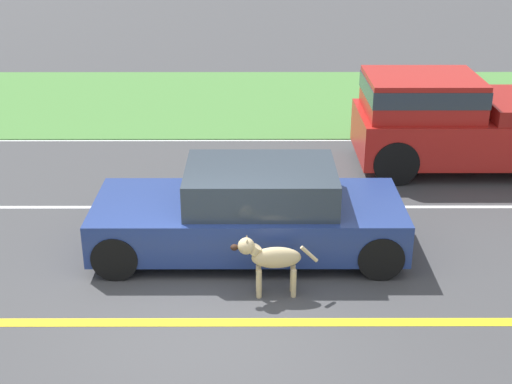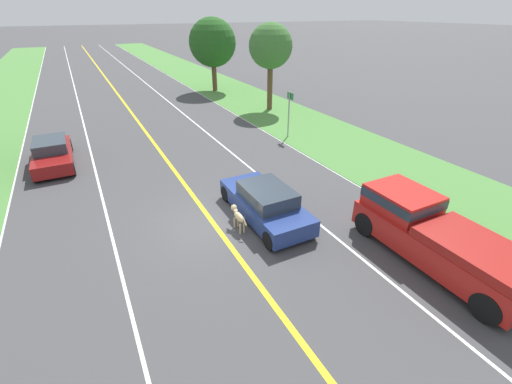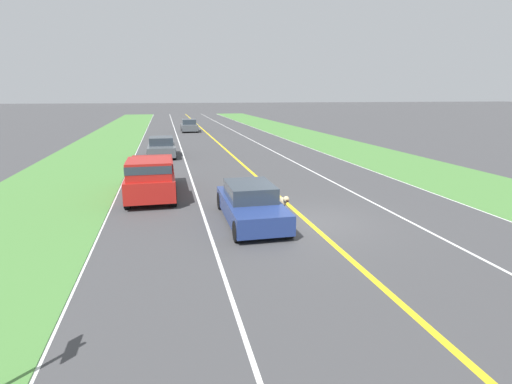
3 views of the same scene
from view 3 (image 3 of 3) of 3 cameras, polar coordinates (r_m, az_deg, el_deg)
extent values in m
plane|color=#424244|center=(14.13, 7.46, -4.28)|extent=(400.00, 400.00, 0.00)
cube|color=yellow|center=(14.13, 7.46, -4.26)|extent=(0.18, 160.00, 0.01)
cube|color=white|center=(13.51, -21.84, -6.04)|extent=(0.14, 160.00, 0.01)
cube|color=white|center=(17.75, 29.21, -2.20)|extent=(0.14, 160.00, 0.01)
cube|color=white|center=(13.37, -6.83, -5.30)|extent=(0.10, 160.00, 0.01)
cube|color=white|center=(15.66, 19.59, -3.17)|extent=(0.10, 160.00, 0.01)
cube|color=navy|center=(13.93, -0.72, -2.30)|extent=(1.80, 4.52, 0.63)
cube|color=#2D3842|center=(13.96, -0.88, 0.18)|extent=(1.55, 2.17, 0.53)
cylinder|color=black|center=(12.12, -2.67, -5.65)|extent=(0.22, 0.65, 0.65)
cylinder|color=black|center=(15.59, -5.06, -1.24)|extent=(0.22, 0.65, 0.65)
cylinder|color=black|center=(12.49, 4.73, -5.09)|extent=(0.22, 0.65, 0.65)
cylinder|color=black|center=(15.88, 0.76, -0.91)|extent=(0.22, 0.65, 0.65)
ellipsoid|color=#D1B784|center=(14.57, 3.80, -1.36)|extent=(0.24, 0.67, 0.30)
cylinder|color=#D1B784|center=(14.44, 3.79, -2.96)|extent=(0.07, 0.07, 0.41)
cylinder|color=#D1B784|center=(14.85, 3.22, -2.47)|extent=(0.07, 0.07, 0.41)
cylinder|color=#D1B784|center=(14.48, 4.35, -2.91)|extent=(0.07, 0.07, 0.41)
cylinder|color=#D1B784|center=(14.90, 3.76, -2.42)|extent=(0.07, 0.07, 0.41)
cylinder|color=#D1B784|center=(14.29, 4.17, -1.19)|extent=(0.14, 0.19, 0.18)
sphere|color=#D1B784|center=(14.16, 4.32, -1.06)|extent=(0.23, 0.23, 0.22)
ellipsoid|color=#331E14|center=(14.03, 4.53, -1.28)|extent=(0.10, 0.11, 0.09)
cone|color=tan|center=(14.13, 4.08, -0.74)|extent=(0.07, 0.07, 0.10)
cone|color=tan|center=(14.17, 4.55, -0.70)|extent=(0.07, 0.07, 0.10)
cylinder|color=#D1B784|center=(14.96, 3.27, -0.78)|extent=(0.06, 0.25, 0.25)
cube|color=red|center=(18.31, -14.70, 1.73)|extent=(1.97, 5.50, 0.84)
cube|color=red|center=(16.60, -15.00, 3.24)|extent=(1.73, 2.08, 0.72)
cube|color=#2D3842|center=(16.58, -15.03, 3.61)|extent=(1.75, 2.10, 0.31)
cube|color=maroon|center=(19.34, -14.71, 4.07)|extent=(1.93, 3.13, 0.29)
cylinder|color=black|center=(16.32, -17.99, -0.85)|extent=(0.22, 0.84, 0.84)
cylinder|color=black|center=(20.53, -17.00, 2.13)|extent=(0.22, 0.84, 0.84)
cylinder|color=black|center=(16.24, -11.68, -0.52)|extent=(0.22, 0.84, 0.84)
cylinder|color=black|center=(20.47, -11.99, 2.40)|extent=(0.22, 0.84, 0.84)
cube|color=#51565B|center=(29.53, -13.32, 5.95)|extent=(1.89, 4.27, 0.65)
cube|color=#2D3842|center=(29.63, -13.39, 7.13)|extent=(1.63, 2.05, 0.54)
cylinder|color=black|center=(27.89, -15.08, 5.04)|extent=(0.22, 0.68, 0.68)
cylinder|color=black|center=(31.25, -14.88, 5.95)|extent=(0.22, 0.68, 0.68)
cylinder|color=black|center=(27.88, -11.54, 5.23)|extent=(0.22, 0.68, 0.68)
cylinder|color=black|center=(31.24, -11.72, 6.12)|extent=(0.22, 0.68, 0.68)
cube|color=#51565B|center=(49.14, -9.52, 9.13)|extent=(1.83, 4.35, 0.70)
cube|color=#2D3842|center=(49.27, -9.56, 9.89)|extent=(1.58, 2.09, 0.57)
cylinder|color=black|center=(47.36, -10.39, 8.68)|extent=(0.22, 0.63, 0.63)
cylinder|color=black|center=(50.87, -10.58, 9.01)|extent=(0.22, 0.63, 0.63)
cylinder|color=black|center=(47.46, -8.37, 8.77)|extent=(0.22, 0.63, 0.63)
cylinder|color=black|center=(50.97, -8.69, 9.09)|extent=(0.22, 0.63, 0.63)
camera|label=1|loc=(18.06, 31.26, 14.09)|focal=50.00mm
camera|label=2|loc=(24.52, 7.47, 20.11)|focal=24.00mm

